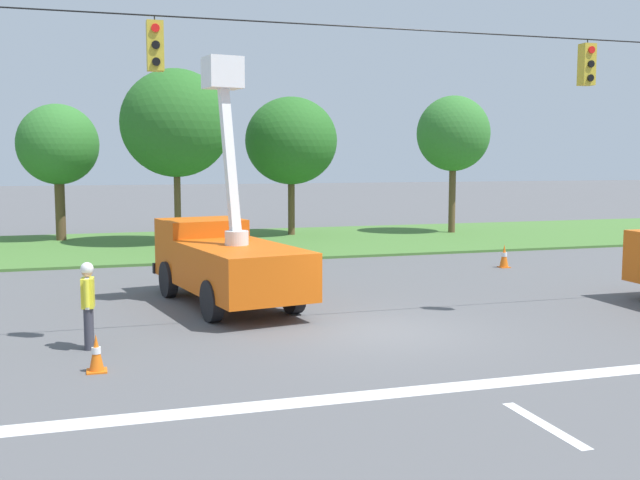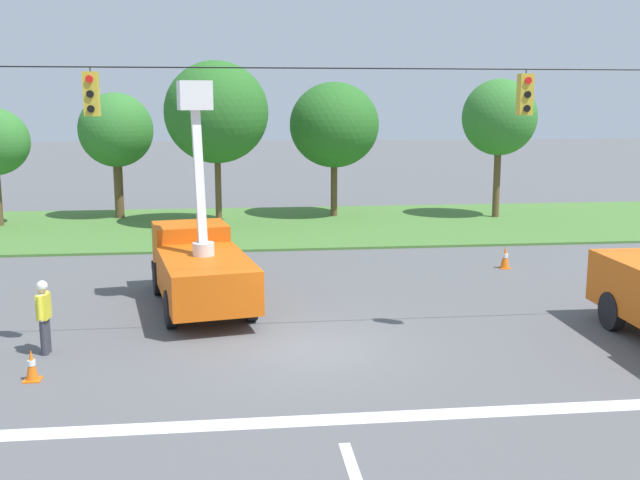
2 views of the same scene
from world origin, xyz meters
name	(u,v)px [view 2 (image 2 of 2)]	position (x,y,z in m)	size (l,w,h in m)	color
ground_plane	(313,348)	(0.00, 0.00, 0.00)	(200.00, 200.00, 0.00)	#565659
grass_verge	(273,226)	(0.00, 18.00, 0.05)	(56.00, 12.00, 0.10)	#477533
lane_markings	(348,456)	(0.00, -5.64, 0.00)	(17.60, 15.25, 0.01)	silver
signal_gantry	(313,172)	(0.02, 0.00, 4.25)	(26.20, 0.33, 7.20)	slate
tree_centre	(116,131)	(-7.54, 21.14, 4.46)	(3.66, 3.55, 6.33)	brown
tree_east	(216,112)	(-2.52, 18.18, 5.38)	(4.81, 4.92, 7.74)	brown
tree_far_east	(334,125)	(3.29, 20.50, 4.71)	(4.49, 4.70, 6.85)	brown
tree_east_end	(499,118)	(11.42, 19.22, 5.08)	(3.72, 3.56, 7.00)	brown
utility_truck_bucket_lift	(200,262)	(-2.83, 4.19, 1.30)	(3.42, 6.65, 6.43)	#D6560F
road_worker	(44,313)	(-6.29, 0.34, 1.00)	(0.27, 0.65, 1.77)	#383842
traffic_cone_mid_left	(32,365)	(-6.16, -1.44, 0.34)	(0.36, 0.36, 0.70)	orange
traffic_cone_mid_right	(505,257)	(7.76, 7.97, 0.41)	(0.36, 0.36, 0.82)	orange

